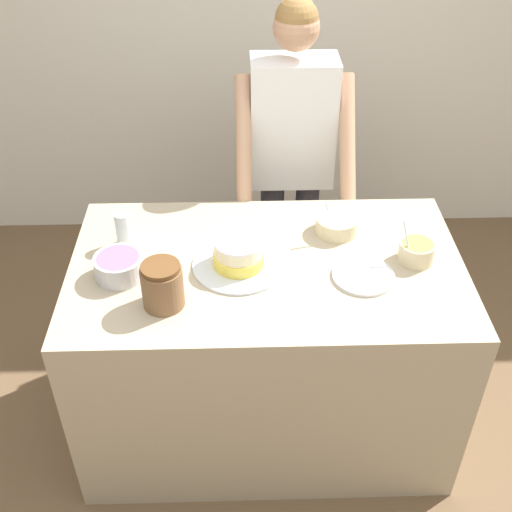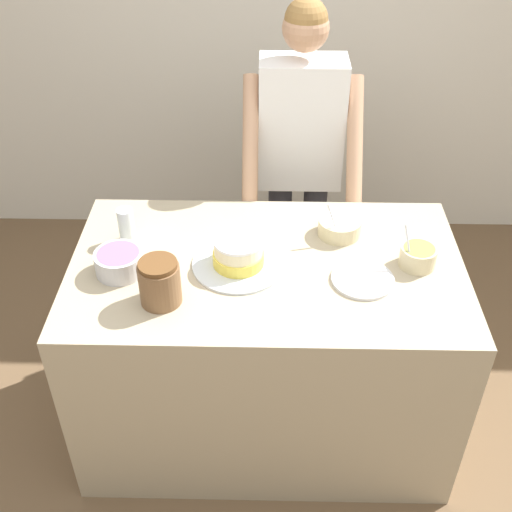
{
  "view_description": "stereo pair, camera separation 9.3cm",
  "coord_description": "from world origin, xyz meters",
  "px_view_note": "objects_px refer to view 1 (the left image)",
  "views": [
    {
      "loc": [
        -0.1,
        -1.46,
        2.38
      ],
      "look_at": [
        -0.04,
        0.39,
        0.95
      ],
      "focal_mm": 45.0,
      "sensor_mm": 36.0,
      "label": 1
    },
    {
      "loc": [
        -0.0,
        -1.46,
        2.38
      ],
      "look_at": [
        -0.04,
        0.39,
        0.95
      ],
      "focal_mm": 45.0,
      "sensor_mm": 36.0,
      "label": 2
    }
  ],
  "objects_px": {
    "frosting_bowl_olive": "(416,251)",
    "frosting_bowl_purple": "(119,266)",
    "frosting_bowl_white": "(337,224)",
    "stoneware_jar": "(162,285)",
    "person_baker": "(292,142)",
    "cake": "(239,256)",
    "drinking_glass": "(123,229)",
    "ceramic_plate": "(363,276)"
  },
  "relations": [
    {
      "from": "cake",
      "to": "drinking_glass",
      "type": "height_order",
      "value": "drinking_glass"
    },
    {
      "from": "frosting_bowl_olive",
      "to": "ceramic_plate",
      "type": "height_order",
      "value": "frosting_bowl_olive"
    },
    {
      "from": "frosting_bowl_white",
      "to": "frosting_bowl_purple",
      "type": "bearing_deg",
      "value": -162.73
    },
    {
      "from": "frosting_bowl_olive",
      "to": "ceramic_plate",
      "type": "xyz_separation_m",
      "value": [
        -0.21,
        -0.1,
        -0.04
      ]
    },
    {
      "from": "frosting_bowl_olive",
      "to": "cake",
      "type": "bearing_deg",
      "value": -178.7
    },
    {
      "from": "drinking_glass",
      "to": "ceramic_plate",
      "type": "distance_m",
      "value": 0.93
    },
    {
      "from": "drinking_glass",
      "to": "stoneware_jar",
      "type": "bearing_deg",
      "value": -63.05
    },
    {
      "from": "frosting_bowl_purple",
      "to": "frosting_bowl_white",
      "type": "xyz_separation_m",
      "value": [
        0.83,
        0.26,
        -0.01
      ]
    },
    {
      "from": "frosting_bowl_purple",
      "to": "stoneware_jar",
      "type": "height_order",
      "value": "stoneware_jar"
    },
    {
      "from": "drinking_glass",
      "to": "person_baker",
      "type": "bearing_deg",
      "value": 41.78
    },
    {
      "from": "ceramic_plate",
      "to": "frosting_bowl_purple",
      "type": "bearing_deg",
      "value": 177.88
    },
    {
      "from": "person_baker",
      "to": "drinking_glass",
      "type": "distance_m",
      "value": 0.94
    },
    {
      "from": "frosting_bowl_purple",
      "to": "stoneware_jar",
      "type": "xyz_separation_m",
      "value": [
        0.17,
        -0.16,
        0.04
      ]
    },
    {
      "from": "frosting_bowl_olive",
      "to": "drinking_glass",
      "type": "relative_size",
      "value": 1.2
    },
    {
      "from": "frosting_bowl_purple",
      "to": "frosting_bowl_white",
      "type": "relative_size",
      "value": 1.07
    },
    {
      "from": "person_baker",
      "to": "frosting_bowl_olive",
      "type": "distance_m",
      "value": 0.87
    },
    {
      "from": "drinking_glass",
      "to": "ceramic_plate",
      "type": "bearing_deg",
      "value": -14.51
    },
    {
      "from": "person_baker",
      "to": "frosting_bowl_purple",
      "type": "xyz_separation_m",
      "value": [
        -0.69,
        -0.82,
        -0.06
      ]
    },
    {
      "from": "ceramic_plate",
      "to": "frosting_bowl_white",
      "type": "bearing_deg",
      "value": 102.22
    },
    {
      "from": "person_baker",
      "to": "ceramic_plate",
      "type": "height_order",
      "value": "person_baker"
    },
    {
      "from": "cake",
      "to": "drinking_glass",
      "type": "xyz_separation_m",
      "value": [
        -0.44,
        0.15,
        0.02
      ]
    },
    {
      "from": "frosting_bowl_purple",
      "to": "frosting_bowl_white",
      "type": "bearing_deg",
      "value": 17.27
    },
    {
      "from": "cake",
      "to": "person_baker",
      "type": "bearing_deg",
      "value": 71.86
    },
    {
      "from": "drinking_glass",
      "to": "frosting_bowl_white",
      "type": "bearing_deg",
      "value": 3.96
    },
    {
      "from": "cake",
      "to": "frosting_bowl_purple",
      "type": "bearing_deg",
      "value": -173.81
    },
    {
      "from": "frosting_bowl_purple",
      "to": "frosting_bowl_olive",
      "type": "xyz_separation_m",
      "value": [
        1.1,
        0.06,
        -0.0
      ]
    },
    {
      "from": "frosting_bowl_olive",
      "to": "drinking_glass",
      "type": "height_order",
      "value": "frosting_bowl_olive"
    },
    {
      "from": "frosting_bowl_olive",
      "to": "frosting_bowl_white",
      "type": "height_order",
      "value": "frosting_bowl_olive"
    },
    {
      "from": "frosting_bowl_white",
      "to": "stoneware_jar",
      "type": "height_order",
      "value": "stoneware_jar"
    },
    {
      "from": "frosting_bowl_white",
      "to": "ceramic_plate",
      "type": "xyz_separation_m",
      "value": [
        0.06,
        -0.29,
        -0.03
      ]
    },
    {
      "from": "frosting_bowl_olive",
      "to": "frosting_bowl_white",
      "type": "bearing_deg",
      "value": 144.64
    },
    {
      "from": "person_baker",
      "to": "frosting_bowl_purple",
      "type": "height_order",
      "value": "person_baker"
    },
    {
      "from": "drinking_glass",
      "to": "cake",
      "type": "bearing_deg",
      "value": -18.98
    },
    {
      "from": "frosting_bowl_olive",
      "to": "frosting_bowl_purple",
      "type": "bearing_deg",
      "value": -176.77
    },
    {
      "from": "frosting_bowl_white",
      "to": "stoneware_jar",
      "type": "distance_m",
      "value": 0.78
    },
    {
      "from": "stoneware_jar",
      "to": "frosting_bowl_purple",
      "type": "bearing_deg",
      "value": 137.71
    },
    {
      "from": "ceramic_plate",
      "to": "stoneware_jar",
      "type": "relative_size",
      "value": 1.36
    },
    {
      "from": "cake",
      "to": "frosting_bowl_purple",
      "type": "relative_size",
      "value": 1.94
    },
    {
      "from": "cake",
      "to": "frosting_bowl_olive",
      "type": "height_order",
      "value": "frosting_bowl_olive"
    },
    {
      "from": "drinking_glass",
      "to": "stoneware_jar",
      "type": "relative_size",
      "value": 0.83
    },
    {
      "from": "person_baker",
      "to": "frosting_bowl_olive",
      "type": "bearing_deg",
      "value": -61.43
    },
    {
      "from": "person_baker",
      "to": "drinking_glass",
      "type": "xyz_separation_m",
      "value": [
        -0.7,
        -0.62,
        -0.04
      ]
    }
  ]
}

